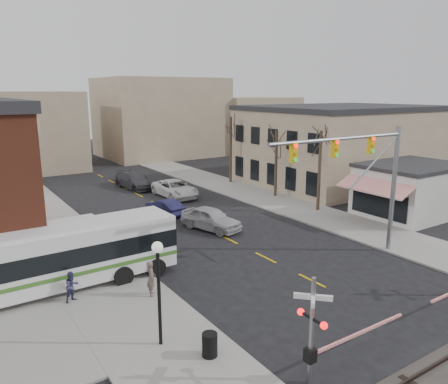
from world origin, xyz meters
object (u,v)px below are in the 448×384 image
at_px(rr_crossing_west, 320,329).
at_px(car_d, 135,180).
at_px(car_a, 211,219).
at_px(pedestrian_far, 72,287).
at_px(trash_bin, 210,345).
at_px(traffic_signal_mast, 366,166).
at_px(street_lamp, 158,272).
at_px(car_b, 165,207).
at_px(car_c, 175,189).
at_px(pedestrian_near, 151,278).
at_px(transit_bus, 52,257).

bearing_deg(rr_crossing_west, car_d, 78.74).
bearing_deg(car_a, pedestrian_far, -169.06).
bearing_deg(car_d, trash_bin, -115.29).
relative_size(rr_crossing_west, trash_bin, 5.97).
bearing_deg(rr_crossing_west, traffic_signal_mast, 33.27).
xyz_separation_m(street_lamp, car_b, (8.59, 17.34, -2.55)).
bearing_deg(car_a, traffic_signal_mast, -82.88).
relative_size(street_lamp, car_c, 0.74).
xyz_separation_m(traffic_signal_mast, car_a, (-4.48, 10.01, -4.92)).
relative_size(traffic_signal_mast, rr_crossing_west, 1.83).
bearing_deg(trash_bin, pedestrian_near, 87.41).
xyz_separation_m(transit_bus, car_d, (12.85, 20.82, -1.03)).
relative_size(car_a, car_d, 0.86).
bearing_deg(car_c, trash_bin, -115.78).
relative_size(car_d, pedestrian_near, 3.19).
xyz_separation_m(rr_crossing_west, car_b, (4.79, 22.27, -1.30)).
distance_m(transit_bus, trash_bin, 10.08).
distance_m(traffic_signal_mast, pedestrian_near, 13.76).
bearing_deg(pedestrian_far, transit_bus, 80.43).
distance_m(traffic_signal_mast, rr_crossing_west, 12.99).
xyz_separation_m(car_b, car_c, (3.62, 5.20, 0.14)).
xyz_separation_m(transit_bus, trash_bin, (3.64, -9.32, -1.27)).
height_order(car_b, pedestrian_near, pedestrian_near).
xyz_separation_m(traffic_signal_mast, pedestrian_near, (-12.71, 2.31, -4.74)).
height_order(transit_bus, car_b, transit_bus).
height_order(traffic_signal_mast, car_b, traffic_signal_mast).
bearing_deg(transit_bus, car_c, 45.71).
relative_size(car_d, pedestrian_far, 3.81).
xyz_separation_m(transit_bus, traffic_signal_mast, (16.62, -5.66, 3.90)).
xyz_separation_m(rr_crossing_west, trash_bin, (-2.58, 3.16, -1.38)).
bearing_deg(pedestrian_near, transit_bus, 67.56).
relative_size(rr_crossing_west, car_b, 1.38).
distance_m(rr_crossing_west, car_a, 17.87).
distance_m(transit_bus, pedestrian_near, 5.22).
bearing_deg(street_lamp, trash_bin, -55.46).
xyz_separation_m(trash_bin, car_a, (8.50, 13.67, 0.25)).
bearing_deg(street_lamp, car_c, 61.54).
height_order(street_lamp, car_a, street_lamp).
height_order(car_b, car_d, car_d).
height_order(trash_bin, car_d, car_d).
bearing_deg(pedestrian_far, rr_crossing_west, -85.16).
bearing_deg(pedestrian_far, car_b, 24.18).
height_order(transit_bus, street_lamp, street_lamp).
distance_m(car_a, pedestrian_far, 13.22).
height_order(traffic_signal_mast, car_c, traffic_signal_mast).
bearing_deg(car_c, car_b, -126.29).
relative_size(car_b, pedestrian_near, 2.26).
height_order(car_c, pedestrian_far, pedestrian_far).
distance_m(trash_bin, car_d, 31.52).
xyz_separation_m(transit_bus, pedestrian_far, (0.46, -1.84, -0.99)).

